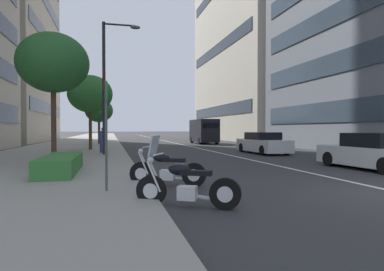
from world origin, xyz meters
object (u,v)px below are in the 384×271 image
car_approaching_light (263,144)px  street_tree_by_lamp_post (53,63)px  street_tree_near_plaza_corner (90,94)px  pedestrian_on_plaza (103,140)px  motorcycle_nearest_camera (167,171)px  delivery_van_ahead (204,131)px  car_following_behind (373,153)px  street_lamp_with_banners (110,75)px  motorcycle_second_in_row (185,186)px  parking_sign_by_curb (106,125)px  street_tree_mid_sidewalk (99,111)px

car_approaching_light → street_tree_by_lamp_post: (-4.54, 12.10, 3.82)m
street_tree_near_plaza_corner → car_approaching_light: bearing=-111.9°
pedestrian_on_plaza → street_tree_by_lamp_post: bearing=129.3°
motorcycle_nearest_camera → street_tree_by_lamp_post: street_tree_by_lamp_post is taller
street_tree_by_lamp_post → street_tree_near_plaza_corner: (9.00, -1.03, -0.41)m
delivery_van_ahead → street_tree_near_plaza_corner: (-10.49, 11.24, 2.66)m
motorcycle_nearest_camera → car_following_behind: 8.77m
car_approaching_light → street_lamp_with_banners: (-0.45, 9.73, 4.03)m
motorcycle_second_in_row → delivery_van_ahead: delivery_van_ahead is taller
motorcycle_second_in_row → car_following_behind: size_ratio=0.44×
car_following_behind → street_lamp_with_banners: (8.56, 10.12, 4.01)m
street_lamp_with_banners → motorcycle_second_in_row: bearing=-173.4°
motorcycle_second_in_row → car_approaching_light: 15.85m
parking_sign_by_curb → street_tree_mid_sidewalk: bearing=2.2°
motorcycle_second_in_row → pedestrian_on_plaza: 14.77m
motorcycle_nearest_camera → delivery_van_ahead: (25.88, -8.34, 0.97)m
motorcycle_nearest_camera → car_approaching_light: bearing=-101.8°
motorcycle_nearest_camera → pedestrian_on_plaza: bearing=-55.7°
car_approaching_light → delivery_van_ahead: delivery_van_ahead is taller
motorcycle_second_in_row → car_approaching_light: size_ratio=0.42×
street_lamp_with_banners → street_tree_by_lamp_post: (-4.09, 2.37, -0.21)m
car_following_behind → motorcycle_nearest_camera: bearing=100.1°
car_following_behind → delivery_van_ahead: 23.97m
car_approaching_light → street_lamp_with_banners: 10.54m
delivery_van_ahead → street_tree_near_plaza_corner: street_tree_near_plaza_corner is taller
motorcycle_nearest_camera → delivery_van_ahead: 27.21m
motorcycle_nearest_camera → street_lamp_with_banners: bearing=-56.6°
street_lamp_with_banners → parking_sign_by_curb: bearing=179.7°
street_lamp_with_banners → street_tree_near_plaza_corner: (4.91, 1.34, -0.62)m
car_following_behind → street_tree_mid_sidewalk: 25.20m
delivery_van_ahead → street_tree_mid_sidewalk: size_ratio=1.23×
motorcycle_nearest_camera → motorcycle_second_in_row: bearing=114.0°
car_approaching_light → parking_sign_by_curb: 15.60m
delivery_van_ahead → motorcycle_second_in_row: bearing=164.1°
car_following_behind → delivery_van_ahead: bearing=-2.0°
car_approaching_light → motorcycle_nearest_camera: bearing=141.7°
street_tree_near_plaza_corner → pedestrian_on_plaza: (-3.37, -0.93, -3.13)m
car_following_behind → street_tree_mid_sidewalk: (22.43, 11.16, 2.70)m
street_tree_mid_sidewalk → street_lamp_with_banners: bearing=-175.7°
parking_sign_by_curb → street_lamp_with_banners: 12.03m
street_lamp_with_banners → street_tree_mid_sidewalk: street_lamp_with_banners is taller
motorcycle_nearest_camera → street_tree_mid_sidewalk: (24.35, 2.60, 2.94)m
street_lamp_with_banners → street_tree_near_plaza_corner: bearing=15.3°
motorcycle_nearest_camera → car_following_behind: size_ratio=0.45×
motorcycle_second_in_row → street_lamp_with_banners: bearing=-56.4°
car_following_behind → car_approaching_light: car_following_behind is taller
parking_sign_by_curb → street_tree_near_plaza_corner: 16.78m
parking_sign_by_curb → street_tree_by_lamp_post: size_ratio=0.46×
parking_sign_by_curb → street_tree_mid_sidewalk: 25.60m
car_approaching_light → pedestrian_on_plaza: size_ratio=3.05×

